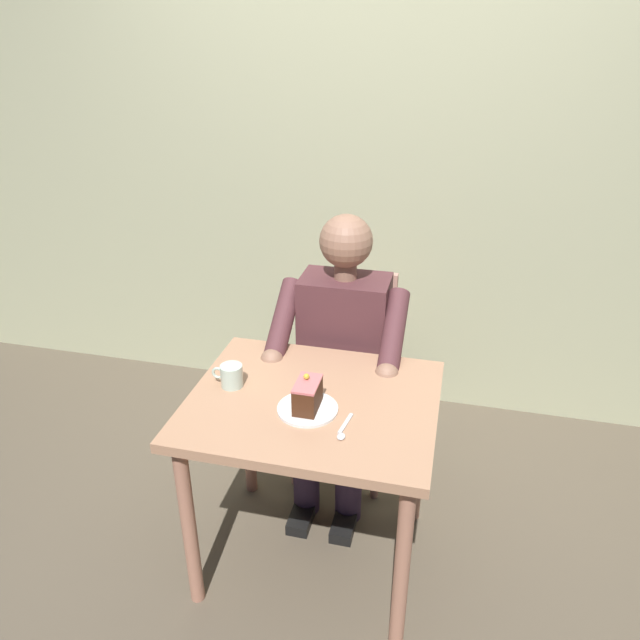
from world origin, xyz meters
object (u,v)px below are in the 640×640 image
object	(u,v)px
chair	(348,364)
cake_slice	(308,395)
seated_person	(340,357)
dining_table	(313,424)
dessert_spoon	(343,430)
coffee_cup	(231,375)

from	to	relation	value
chair	cake_slice	size ratio (longest dim) A/B	7.20
chair	seated_person	distance (m)	0.22
dining_table	dessert_spoon	xyz separation A→B (m)	(-0.14, 0.15, 0.11)
seated_person	dessert_spoon	xyz separation A→B (m)	(-0.14, 0.61, 0.09)
coffee_cup	dining_table	bearing A→B (deg)	177.58
dining_table	dessert_spoon	bearing A→B (deg)	131.94
chair	seated_person	world-z (taller)	seated_person
chair	coffee_cup	size ratio (longest dim) A/B	8.03
dessert_spoon	coffee_cup	bearing A→B (deg)	-20.84
cake_slice	coffee_cup	world-z (taller)	cake_slice
chair	cake_slice	world-z (taller)	chair
dining_table	dessert_spoon	size ratio (longest dim) A/B	5.86
seated_person	cake_slice	world-z (taller)	seated_person
cake_slice	coffee_cup	bearing A→B (deg)	-15.05
seated_person	coffee_cup	bearing A→B (deg)	56.05
chair	cake_slice	xyz separation A→B (m)	(-0.00, 0.70, 0.29)
cake_slice	coffee_cup	size ratio (longest dim) A/B	1.11
dining_table	chair	bearing A→B (deg)	-90.00
dining_table	cake_slice	size ratio (longest dim) A/B	6.66
dining_table	chair	distance (m)	0.64
chair	coffee_cup	world-z (taller)	chair
coffee_cup	dessert_spoon	distance (m)	0.47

